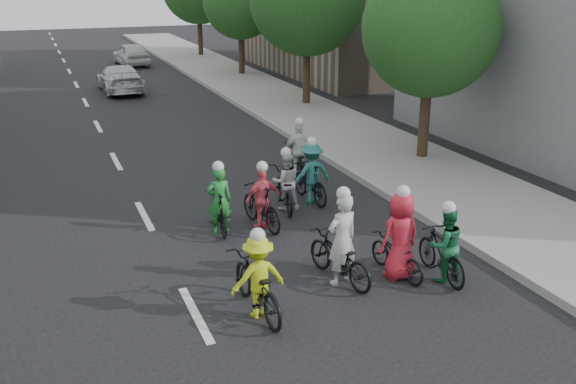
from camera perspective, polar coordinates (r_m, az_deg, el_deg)
ground at (r=11.26m, az=-8.22°, el=-10.73°), size 120.00×120.00×0.00m
sidewalk_right at (r=22.70m, az=5.40°, el=5.03°), size 4.00×80.00×0.15m
curb_right at (r=21.89m, az=0.83°, el=4.63°), size 0.18×80.00×0.18m
tree_r_0 at (r=19.57m, az=12.57°, el=13.99°), size 4.00×4.00×5.97m
tree_r_2 at (r=35.90m, az=-4.27°, el=16.52°), size 4.00×4.00×5.97m
cyclist_0 at (r=12.02m, az=4.65°, el=-5.30°), size 1.00×1.91×1.91m
cyclist_1 at (r=12.43m, az=13.63°, el=-5.01°), size 0.73×1.66×1.59m
cyclist_2 at (r=10.91m, az=-2.76°, el=-8.00°), size 0.97×2.00×1.61m
cyclist_3 at (r=14.46m, az=-2.34°, el=-0.99°), size 0.90×1.77×1.61m
cyclist_4 at (r=12.34m, az=9.81°, el=-4.63°), size 0.90×1.60×1.86m
cyclist_5 at (r=14.33m, az=-6.17°, el=-1.36°), size 0.58×1.61×1.67m
cyclist_6 at (r=15.67m, az=-0.28°, el=0.52°), size 1.03×1.99×1.57m
cyclist_7 at (r=16.07m, az=2.05°, el=1.33°), size 1.05×1.73×1.71m
cyclist_8 at (r=18.08m, az=0.94°, el=3.15°), size 0.97×1.82×1.73m
follow_car_lead at (r=32.22m, az=-14.71°, el=9.73°), size 1.91×4.50×1.30m
follow_car_trail at (r=41.48m, az=-13.78°, el=11.84°), size 1.98×4.17×1.38m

